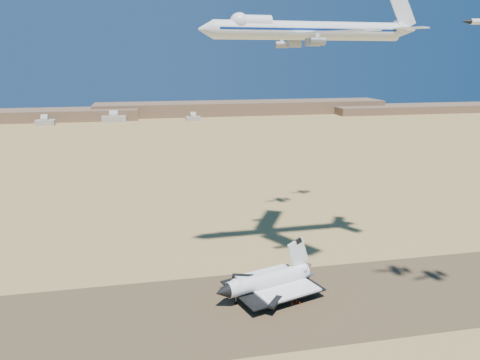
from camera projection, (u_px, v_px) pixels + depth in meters
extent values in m
plane|color=#AA8A4B|center=(229.00, 311.00, 149.11)|extent=(1200.00, 1200.00, 0.00)
cube|color=brown|center=(229.00, 310.00, 149.10)|extent=(600.00, 50.00, 0.06)
cube|color=brown|center=(243.00, 108.00, 682.32)|extent=(420.00, 60.00, 18.00)
cube|color=brown|center=(427.00, 108.00, 709.79)|extent=(300.00, 60.00, 11.00)
cube|color=#B2AB9E|center=(45.00, 123.00, 566.30)|extent=(22.00, 14.00, 6.50)
cube|color=#B2AB9E|center=(114.00, 119.00, 596.12)|extent=(30.00, 15.00, 7.50)
cube|color=#B2AB9E|center=(193.00, 119.00, 606.55)|extent=(19.00, 12.50, 5.50)
cylinder|color=white|center=(268.00, 280.00, 157.40)|extent=(30.37, 14.08, 5.28)
cone|color=black|center=(222.00, 292.00, 149.31)|extent=(5.55, 6.06, 5.02)
sphere|color=white|center=(236.00, 286.00, 151.43)|extent=(4.90, 4.90, 4.90)
cube|color=white|center=(277.00, 283.00, 159.72)|extent=(26.57, 27.81, 0.85)
cube|color=black|center=(272.00, 286.00, 158.94)|extent=(33.77, 30.07, 0.47)
cube|color=white|center=(298.00, 253.00, 161.34)|extent=(8.54, 3.25, 10.86)
cylinder|color=gray|center=(236.00, 300.00, 152.66)|extent=(0.34, 0.34, 3.02)
cylinder|color=black|center=(236.00, 303.00, 152.91)|extent=(1.12, 0.72, 1.04)
cylinder|color=gray|center=(289.00, 293.00, 157.12)|extent=(0.34, 0.34, 3.02)
cylinder|color=black|center=(289.00, 296.00, 157.37)|extent=(1.12, 0.72, 1.04)
cylinder|color=gray|center=(274.00, 282.00, 165.09)|extent=(0.34, 0.34, 3.02)
cylinder|color=black|center=(274.00, 284.00, 165.34)|extent=(1.12, 0.72, 1.04)
cylinder|color=white|center=(309.00, 31.00, 162.35)|extent=(67.56, 8.06, 6.35)
cone|color=white|center=(206.00, 29.00, 154.36)|extent=(5.12, 6.47, 6.35)
sphere|color=white|center=(239.00, 23.00, 156.31)|extent=(6.54, 6.54, 6.54)
cube|color=white|center=(333.00, 32.00, 148.13)|extent=(22.40, 30.29, 0.69)
cube|color=white|center=(298.00, 36.00, 178.03)|extent=(21.27, 30.60, 0.69)
cube|color=white|center=(411.00, 28.00, 163.90)|extent=(10.34, 12.15, 0.50)
cube|color=white|center=(392.00, 30.00, 176.05)|extent=(10.00, 12.19, 0.50)
cube|color=white|center=(403.00, 10.00, 168.36)|extent=(11.32, 0.98, 14.17)
cylinder|color=gray|center=(313.00, 42.00, 154.54)|extent=(5.02, 2.70, 2.58)
cylinder|color=gray|center=(317.00, 41.00, 145.69)|extent=(5.02, 2.70, 2.58)
cylinder|color=gray|center=(294.00, 44.00, 171.36)|extent=(5.02, 2.70, 2.58)
cylinder|color=gray|center=(282.00, 45.00, 179.34)|extent=(5.02, 2.70, 2.58)
imported|color=red|center=(292.00, 303.00, 151.70)|extent=(0.55, 0.74, 1.87)
imported|color=red|center=(299.00, 302.00, 152.50)|extent=(0.73, 0.89, 1.60)
imported|color=red|center=(296.00, 301.00, 153.15)|extent=(1.07, 0.96, 1.64)
cone|color=black|center=(466.00, 22.00, 120.47)|extent=(2.85, 1.70, 1.35)
cylinder|color=white|center=(306.00, 37.00, 209.46)|extent=(13.25, 3.92, 1.54)
cone|color=black|center=(290.00, 36.00, 206.56)|extent=(3.07, 1.93, 1.43)
sphere|color=black|center=(300.00, 35.00, 208.11)|extent=(1.54, 1.54, 1.54)
cube|color=white|center=(308.00, 37.00, 209.91)|extent=(5.39, 9.35, 0.27)
cube|color=white|center=(317.00, 37.00, 211.47)|extent=(3.38, 5.84, 0.22)
cube|color=white|center=(317.00, 33.00, 211.16)|extent=(3.32, 0.88, 3.72)
cylinder|color=white|center=(334.00, 30.00, 223.25)|extent=(11.18, 3.02, 1.30)
cone|color=black|center=(321.00, 30.00, 220.96)|extent=(2.57, 1.57, 1.20)
sphere|color=black|center=(329.00, 29.00, 222.18)|extent=(1.30, 1.30, 1.30)
cube|color=white|center=(335.00, 30.00, 223.61)|extent=(4.36, 7.82, 0.23)
cube|color=white|center=(342.00, 30.00, 224.83)|extent=(2.74, 4.89, 0.19)
cube|color=white|center=(342.00, 27.00, 224.57)|extent=(2.80, 0.67, 3.13)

